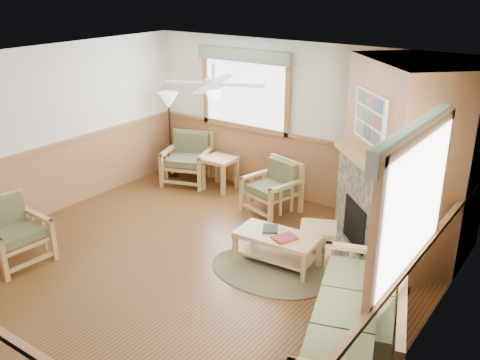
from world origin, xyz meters
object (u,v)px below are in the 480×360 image
Objects in this scene: armchair_left at (14,233)px; footstool at (318,240)px; armchair_back_right at (272,188)px; end_table_chairs at (220,173)px; coffee_table at (277,249)px; sofa at (354,315)px; armchair_back_left at (187,159)px; floor_lamp_right at (406,224)px; floor_lamp_left at (170,135)px.

footstool is at bearing -47.90° from armchair_left.
armchair_left is at bearing -105.12° from armchair_back_right.
armchair_left reaches higher than end_table_chairs.
sofa is at bearing -39.95° from coffee_table.
floor_lamp_right is at bearing -35.95° from armchair_back_left.
armchair_left is at bearing -141.41° from footstool.
coffee_table is 1.77m from floor_lamp_right.
armchair_back_right is at bearing 120.63° from coffee_table.
footstool is 1.48m from floor_lamp_right.
floor_lamp_right reaches higher than coffee_table.
floor_lamp_left is 0.89× the size of floor_lamp_right.
floor_lamp_left is at bearing 164.62° from floor_lamp_right.
floor_lamp_right is (4.58, -1.31, 0.47)m from armchair_back_left.
footstool is (3.31, -1.06, -0.24)m from armchair_back_left.
armchair_left is (0.07, -3.65, -0.02)m from armchair_back_left.
armchair_back_left is at bearing -9.22° from floor_lamp_left.
armchair_back_left is 0.49× the size of floor_lamp_right.
end_table_chairs is at bearing -144.80° from sofa.
end_table_chairs reaches higher than footstool.
armchair_back_right is 0.46× the size of floor_lamp_right.
armchair_back_right is at bearing -153.08° from sofa.
armchair_back_right is at bearing -26.08° from armchair_back_left.
floor_lamp_left is (-2.48, 0.29, 0.40)m from armchair_back_right.
coffee_table is 3.91m from floor_lamp_left.
armchair_back_right is 3.94m from armchair_left.
armchair_left is at bearing -149.55° from coffee_table.
armchair_back_right is 1.71× the size of footstool.
coffee_table is at bearing -144.12° from sofa.
coffee_table is 0.65m from footstool.
armchair_back_right is 0.76× the size of coffee_table.
sofa is 2.02× the size of coffee_table.
armchair_back_right is 1.74m from coffee_table.
coffee_table is (2.92, 2.02, -0.21)m from armchair_left.
floor_lamp_left reaches higher than armchair_left.
armchair_left is at bearing -152.65° from floor_lamp_right.
coffee_table is 0.60× the size of floor_lamp_right.
armchair_left is at bearing -97.91° from sofa.
armchair_back_right is at bearing -13.05° from end_table_chairs.
armchair_back_left is 1.85× the size of footstool.
floor_lamp_right is (1.27, -0.25, 0.71)m from footstool.
armchair_back_right is 2.85m from floor_lamp_right.
coffee_table is at bearing -26.24° from floor_lamp_left.
end_table_chairs is 0.33× the size of floor_lamp_right.
end_table_chairs is (0.70, 0.09, -0.15)m from armchair_back_left.
sofa reaches higher than armchair_back_right.
armchair_back_left is at bearing 162.20° from footstool.
floor_lamp_left reaches higher than coffee_table.
footstool is at bearing -161.40° from sofa.
end_table_chairs is at bearing -178.77° from armchair_back_right.
sofa is 4.63m from armchair_left.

